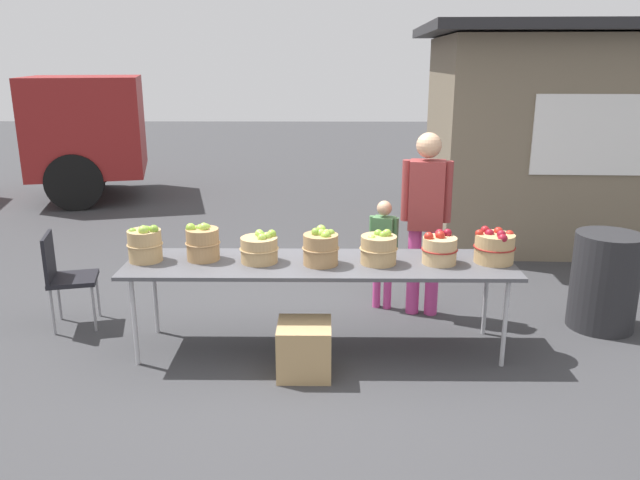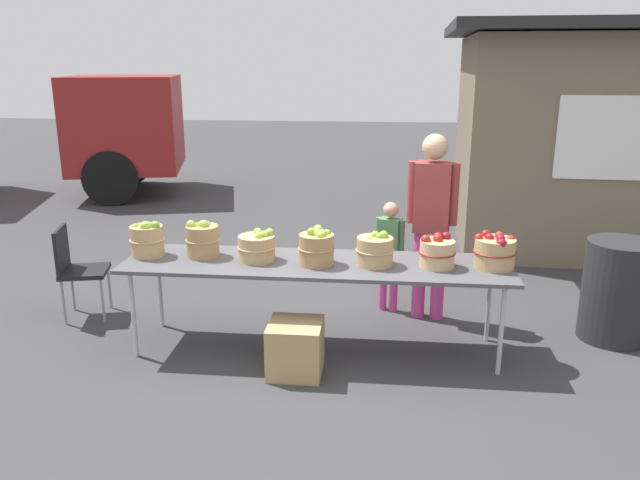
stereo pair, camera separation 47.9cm
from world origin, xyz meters
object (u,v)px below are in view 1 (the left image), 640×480
object	(u,v)px
folding_chair	(64,272)
apple_basket_red_0	(439,249)
apple_basket_green_3	(321,247)
vendor_adult	(426,210)
apple_basket_green_0	(145,244)
apple_basket_red_1	(494,247)
trash_barrel	(605,281)
apple_basket_green_2	(260,248)
child_customer	(383,246)
apple_basket_green_1	(203,242)
market_table	(320,266)
apple_basket_green_4	(379,249)
produce_crate	(304,349)

from	to	relation	value
folding_chair	apple_basket_red_0	bearing A→B (deg)	-111.71
apple_basket_green_3	vendor_adult	distance (m)	1.24
apple_basket_green_0	folding_chair	world-z (taller)	apple_basket_green_0
apple_basket_red_1	trash_barrel	world-z (taller)	apple_basket_red_1
apple_basket_green_2	folding_chair	world-z (taller)	apple_basket_green_2
apple_basket_red_0	child_customer	world-z (taller)	child_customer
apple_basket_green_1	folding_chair	bearing A→B (deg)	164.53
apple_basket_green_2	apple_basket_green_3	size ratio (longest dim) A/B	1.05
apple_basket_green_3	child_customer	distance (m)	1.14
market_table	child_customer	size ratio (longest dim) A/B	2.93
apple_basket_green_3	child_customer	world-z (taller)	child_customer
apple_basket_red_0	apple_basket_green_0	bearing A→B (deg)	179.16
apple_basket_green_4	market_table	bearing A→B (deg)	178.10
apple_basket_green_1	child_customer	bearing A→B (deg)	28.30
apple_basket_green_1	child_customer	xyz separation A→B (m)	(1.54, 0.83, -0.27)
vendor_adult	trash_barrel	world-z (taller)	vendor_adult
apple_basket_green_0	apple_basket_red_0	world-z (taller)	apple_basket_green_0
apple_basket_green_0	trash_barrel	xyz separation A→B (m)	(3.91, 0.44, -0.46)
trash_barrel	apple_basket_green_4	bearing A→B (deg)	-166.81
apple_basket_green_3	produce_crate	distance (m)	0.80
apple_basket_green_4	child_customer	distance (m)	0.95
apple_basket_green_0	vendor_adult	bearing A→B (deg)	17.28
apple_basket_green_0	vendor_adult	size ratio (longest dim) A/B	0.18
apple_basket_green_1	apple_basket_green_4	xyz separation A→B (m)	(1.41, -0.08, -0.03)
apple_basket_red_0	vendor_adult	xyz separation A→B (m)	(0.01, 0.77, 0.13)
apple_basket_green_4	trash_barrel	world-z (taller)	apple_basket_green_4
apple_basket_red_0	child_customer	xyz separation A→B (m)	(-0.36, 0.90, -0.25)
apple_basket_red_1	child_customer	xyz separation A→B (m)	(-0.80, 0.87, -0.26)
apple_basket_green_4	trash_barrel	distance (m)	2.14
child_customer	market_table	bearing A→B (deg)	76.13
apple_basket_green_3	vendor_adult	world-z (taller)	vendor_adult
trash_barrel	apple_basket_red_1	bearing A→B (deg)	-158.55
market_table	apple_basket_green_1	world-z (taller)	apple_basket_green_1
apple_basket_green_0	apple_basket_green_2	bearing A→B (deg)	-0.92
apple_basket_green_0	apple_basket_green_4	distance (m)	1.87
apple_basket_green_2	apple_basket_green_3	bearing A→B (deg)	-6.69
child_customer	vendor_adult	bearing A→B (deg)	179.33
apple_basket_green_2	trash_barrel	xyz separation A→B (m)	(2.99, 0.45, -0.43)
apple_basket_green_3	apple_basket_green_4	world-z (taller)	apple_basket_green_3
apple_basket_green_2	apple_basket_red_0	bearing A→B (deg)	-0.79
apple_basket_green_0	apple_basket_red_1	world-z (taller)	apple_basket_green_0
produce_crate	folding_chair	bearing A→B (deg)	158.08
apple_basket_green_3	apple_basket_red_1	distance (m)	1.38
apple_basket_green_4	apple_basket_red_0	bearing A→B (deg)	0.95
child_customer	trash_barrel	size ratio (longest dim) A/B	1.22
market_table	folding_chair	world-z (taller)	folding_chair
apple_basket_red_0	produce_crate	size ratio (longest dim) A/B	0.72
market_table	apple_basket_green_0	bearing A→B (deg)	178.90
apple_basket_green_1	apple_basket_green_2	bearing A→B (deg)	-6.71
vendor_adult	apple_basket_green_4	bearing A→B (deg)	67.73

